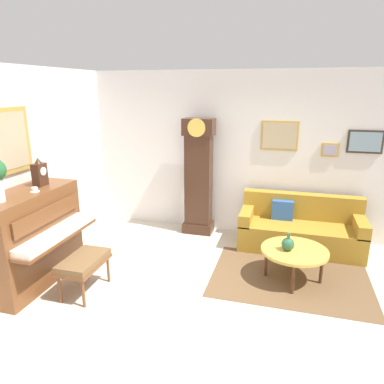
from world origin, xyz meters
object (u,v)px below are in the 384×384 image
Objects in this scene: couch at (300,229)px; grandfather_clock at (199,180)px; mantel_clock at (40,173)px; piano at (31,237)px; coffee_table at (294,251)px; teacup at (35,190)px; piano_bench at (84,263)px; green_jug at (288,244)px.

grandfather_clock is at bearing 174.14° from couch.
grandfather_clock reaches higher than mantel_clock.
piano is 0.76× the size of couch.
coffee_table is (3.33, 0.96, -0.22)m from piano.
teacup is at bearing -148.46° from couch.
mantel_clock reaches higher than piano_bench.
piano is at bearing -90.53° from mantel_clock.
mantel_clock is at bearing 155.08° from piano_bench.
grandfather_clock reaches higher than couch.
teacup reaches higher than couch.
piano_bench is 2.63m from green_jug.
mantel_clock is (-0.79, 0.37, 1.02)m from piano_bench.
coffee_table is 3.67× the size of green_jug.
green_jug is (3.24, 0.91, -0.10)m from piano.
grandfather_clock is (0.88, 2.29, 0.56)m from piano_bench.
grandfather_clock is at bearing 49.07° from mantel_clock.
green_jug is at bearing 21.66° from piano_bench.
teacup reaches higher than piano_bench.
piano_bench is 0.80× the size of coffee_table.
piano_bench is at bearing -7.97° from teacup.
green_jug is (1.56, -1.33, -0.43)m from grandfather_clock.
couch is 2.16× the size of coffee_table.
green_jug is (3.11, 0.88, -0.74)m from teacup.
coffee_table is (-0.09, -1.09, 0.10)m from couch.
piano is 4.00m from couch.
piano_bench is 2.73m from coffee_table.
green_jug is (-0.18, -1.15, 0.22)m from couch.
coffee_table is at bearing 21.94° from piano_bench.
mantel_clock reaches higher than couch.
mantel_clock reaches higher than piano.
teacup is 3.32m from green_jug.
teacup is (-0.67, 0.09, 0.87)m from piano_bench.
grandfather_clock is at bearing 69.01° from piano_bench.
mantel_clock is at bearing -130.93° from grandfather_clock.
coffee_table is at bearing -94.78° from couch.
piano is at bearing -164.23° from green_jug.
mantel_clock is 1.58× the size of green_jug.
piano_bench is 0.34× the size of grandfather_clock.
piano is 12.41× the size of teacup.
piano_bench is 2.92× the size of green_jug.
teacup is at bearing 172.03° from piano_bench.
grandfather_clock is at bearing 139.67° from green_jug.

